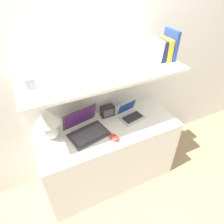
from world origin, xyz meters
TOP-DOWN VIEW (x-y plane):
  - ground_plane at (0.00, 0.00)m, footprint 12.00×12.00m
  - wall_back at (0.00, 0.60)m, footprint 6.00×0.05m
  - desk at (0.00, 0.27)m, footprint 1.36×0.54m
  - back_riser at (0.00, 0.56)m, footprint 1.36×0.04m
  - shelf at (0.00, 0.34)m, footprint 1.36×0.49m
  - table_lamp at (-0.50, 0.38)m, footprint 0.22×0.22m
  - laptop_large at (-0.21, 0.31)m, footprint 0.39×0.35m
  - laptop_small at (0.27, 0.33)m, footprint 0.26×0.24m
  - computer_mouse at (-0.01, 0.12)m, footprint 0.09×0.13m
  - router_box at (0.07, 0.45)m, footprint 0.14×0.08m
  - book_blue at (0.63, 0.34)m, footprint 0.03×0.18m
  - book_yellow at (0.59, 0.34)m, footprint 0.04×0.16m
  - book_navy at (0.54, 0.34)m, footprint 0.04×0.13m
  - book_white at (0.49, 0.34)m, footprint 0.05×0.14m
  - shelf_gadget at (-0.56, 0.34)m, footprint 0.07×0.05m

SIDE VIEW (x-z plane):
  - ground_plane at x=0.00m, z-range 0.00..0.00m
  - desk at x=0.00m, z-range 0.00..0.76m
  - back_riser at x=0.00m, z-range 0.00..1.28m
  - computer_mouse at x=-0.01m, z-range 0.76..0.79m
  - laptop_small at x=0.27m, z-range 0.71..0.87m
  - laptop_large at x=-0.21m, z-range 0.69..0.91m
  - router_box at x=0.07m, z-range 0.76..0.87m
  - table_lamp at x=-0.50m, z-range 0.80..1.12m
  - wall_back at x=0.00m, z-range 0.00..2.40m
  - shelf at x=0.00m, z-range 1.28..1.31m
  - shelf_gadget at x=-0.56m, z-range 1.31..1.39m
  - book_navy at x=0.54m, z-range 1.31..1.49m
  - book_yellow at x=0.59m, z-range 1.31..1.50m
  - book_white at x=0.49m, z-range 1.31..1.50m
  - book_blue at x=0.63m, z-range 1.31..1.57m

